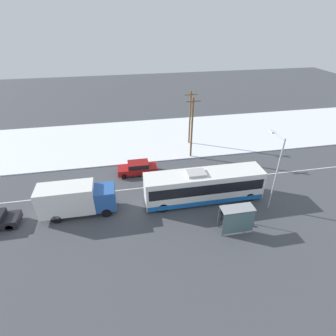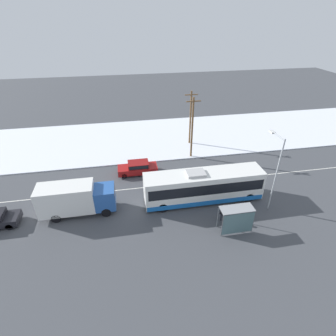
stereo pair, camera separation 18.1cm
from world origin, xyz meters
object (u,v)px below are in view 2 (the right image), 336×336
Objects in this scene: pedestrian_at_stop at (223,211)px; utility_pole_snowlot at (190,117)px; bus_shelter at (237,217)px; utility_pole_roadside at (192,127)px; city_bus at (203,186)px; streetlamp at (275,165)px; box_truck at (75,198)px; sedan_car at (138,167)px.

utility_pole_snowlot reaches higher than pedestrian_at_stop.
utility_pole_roadside is at bearing 91.48° from bus_shelter.
city_bus is 1.58× the size of streetlamp.
box_truck is 2.42× the size of bus_shelter.
utility_pole_snowlot is (1.06, 16.51, 2.95)m from pedestrian_at_stop.
bus_shelter is 0.38× the size of utility_pole_snowlot.
pedestrian_at_stop is at bearing -93.66° from utility_pole_snowlot.
bus_shelter is 0.38× the size of streetlamp.
box_truck is at bearing -146.48° from utility_pole_roadside.
sedan_car is at bearing 134.08° from city_bus.
bus_shelter is 18.27m from utility_pole_snowlot.
city_bus reaches higher than bus_shelter.
box_truck is at bearing 179.03° from city_bus.
streetlamp reaches higher than pedestrian_at_stop.
city_bus is 7.01m from streetlamp.
utility_pole_roadside is (0.24, 12.52, 3.13)m from pedestrian_at_stop.
utility_pole_roadside is at bearing 113.16° from streetlamp.
streetlamp is 0.94× the size of utility_pole_roadside.
city_bus reaches higher than sedan_car.
pedestrian_at_stop is 12.90m from utility_pole_roadside.
sedan_car is (6.32, 6.10, -0.92)m from box_truck.
streetlamp reaches higher than box_truck.
streetlamp is 12.27m from utility_pole_roadside.
utility_pole_snowlot is at bearing 86.34° from pedestrian_at_stop.
city_bus is at bearing -97.14° from utility_pole_roadside.
city_bus is at bearing 134.08° from sedan_car.
pedestrian_at_stop is (13.35, -3.51, -0.67)m from box_truck.
pedestrian_at_stop is (7.03, -9.61, 0.25)m from sedan_car.
city_bus is 1.48× the size of utility_pole_roadside.
utility_pole_snowlot is (8.08, 6.90, 3.20)m from sedan_car.
utility_pole_snowlot is at bearing 104.71° from streetlamp.
utility_pole_roadside is 4.08m from utility_pole_snowlot.
utility_pole_roadside is 1.05× the size of utility_pole_snowlot.
pedestrian_at_stop is 6.37m from streetlamp.
utility_pole_roadside reaches higher than streetlamp.
box_truck is 1.51× the size of sedan_car.
bus_shelter is 14.35m from utility_pole_roadside.
sedan_car is 1.61× the size of bus_shelter.
pedestrian_at_stop is 16.81m from utility_pole_snowlot.
bus_shelter reaches higher than pedestrian_at_stop.
utility_pole_roadside reaches higher than bus_shelter.
bus_shelter is at bearing -69.26° from pedestrian_at_stop.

